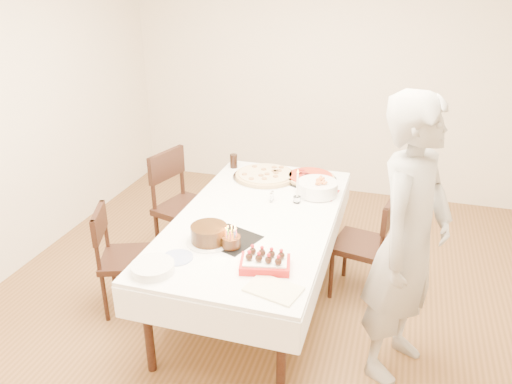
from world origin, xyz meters
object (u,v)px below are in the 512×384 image
(cola_glass, at_px, (234,161))
(chair_right_savory, at_px, (362,245))
(birthday_cake, at_px, (231,237))
(layer_cake, at_px, (209,234))
(person, at_px, (409,243))
(pizza_pepperoni, at_px, (310,177))
(strawberry_box, at_px, (265,263))
(pizza_white, at_px, (265,175))
(dining_table, at_px, (256,259))
(chair_left_dessert, at_px, (129,259))
(chair_left_savory, at_px, (188,209))
(taper_candle, at_px, (297,186))
(pasta_bowl, at_px, (317,188))

(cola_glass, bearing_deg, chair_right_savory, -23.91)
(birthday_cake, bearing_deg, layer_cake, 170.76)
(chair_right_savory, bearing_deg, person, -56.37)
(chair_right_savory, height_order, pizza_pepperoni, chair_right_savory)
(layer_cake, height_order, strawberry_box, layer_cake)
(strawberry_box, bearing_deg, chair_right_savory, 62.40)
(pizza_white, bearing_deg, chair_right_savory, -24.12)
(dining_table, relative_size, chair_left_dessert, 2.50)
(chair_right_savory, distance_m, layer_cake, 1.31)
(chair_left_savory, height_order, chair_left_dessert, chair_left_savory)
(pizza_pepperoni, xyz_separation_m, cola_glass, (-0.74, 0.08, 0.04))
(cola_glass, bearing_deg, strawberry_box, -64.46)
(chair_left_dessert, xyz_separation_m, birthday_cake, (0.88, -0.13, 0.40))
(person, bearing_deg, chair_left_savory, 89.32)
(chair_right_savory, distance_m, chair_left_dessert, 1.82)
(birthday_cake, bearing_deg, chair_left_savory, 128.72)
(pizza_pepperoni, relative_size, taper_candle, 1.62)
(chair_right_savory, relative_size, chair_left_dessert, 1.04)
(pasta_bowl, relative_size, strawberry_box, 1.08)
(pizza_white, bearing_deg, pasta_bowl, -24.22)
(pizza_pepperoni, relative_size, strawberry_box, 1.50)
(chair_left_dessert, xyz_separation_m, taper_candle, (1.15, 0.68, 0.46))
(taper_candle, xyz_separation_m, strawberry_box, (0.02, -0.98, -0.10))
(birthday_cake, bearing_deg, strawberry_box, -31.30)
(person, relative_size, strawberry_box, 6.05)
(chair_left_dessert, bearing_deg, strawberry_box, 144.21)
(dining_table, height_order, chair_left_savory, chair_left_savory)
(person, height_order, birthday_cake, person)
(layer_cake, bearing_deg, pasta_bowl, 60.21)
(pizza_pepperoni, bearing_deg, strawberry_box, -89.87)
(person, bearing_deg, taper_candle, 72.83)
(pizza_white, relative_size, strawberry_box, 1.88)
(cola_glass, bearing_deg, chair_left_dessert, -108.62)
(person, height_order, cola_glass, person)
(chair_right_savory, relative_size, cola_glass, 6.94)
(taper_candle, bearing_deg, layer_cake, -119.00)
(cola_glass, height_order, birthday_cake, birthday_cake)
(chair_left_dessert, bearing_deg, person, 157.36)
(pizza_pepperoni, distance_m, taper_candle, 0.50)
(chair_left_dessert, distance_m, person, 2.06)
(dining_table, xyz_separation_m, person, (1.09, -0.40, 0.55))
(chair_left_dessert, height_order, birthday_cake, birthday_cake)
(cola_glass, relative_size, layer_cake, 0.41)
(pasta_bowl, bearing_deg, taper_candle, -122.84)
(strawberry_box, bearing_deg, layer_cake, 156.15)
(chair_right_savory, relative_size, chair_left_savory, 0.88)
(dining_table, relative_size, layer_cake, 6.82)
(person, bearing_deg, birthday_cake, 117.70)
(chair_right_savory, xyz_separation_m, pizza_pepperoni, (-0.52, 0.48, 0.33))
(pizza_white, xyz_separation_m, taper_candle, (0.38, -0.42, 0.12))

